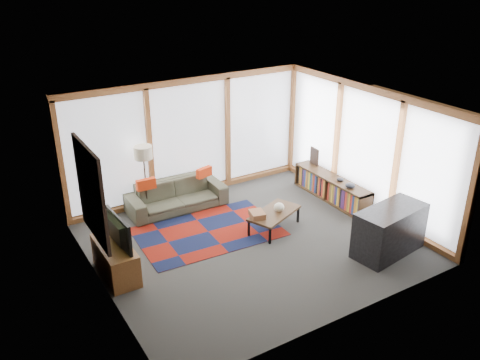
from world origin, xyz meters
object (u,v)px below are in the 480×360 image
coffee_table (274,221)px  bar_counter (389,231)px  sofa (177,195)px  television (113,232)px  floor_lamp (145,181)px  tv_console (116,260)px  bookshelf (331,188)px

coffee_table → bar_counter: 2.15m
sofa → television: bearing=-136.2°
floor_lamp → bar_counter: floor_lamp is taller
coffee_table → television: 3.16m
television → bar_counter: size_ratio=0.68×
sofa → bar_counter: 4.29m
sofa → television: size_ratio=2.21×
coffee_table → tv_console: (-3.10, 0.09, 0.10)m
bookshelf → tv_console: bearing=-176.1°
floor_lamp → television: floor_lamp is taller
floor_lamp → bookshelf: (3.63, -1.46, -0.47)m
bar_counter → floor_lamp: bearing=122.5°
coffee_table → bookshelf: size_ratio=0.52×
sofa → tv_console: sofa is taller
floor_lamp → bar_counter: 4.76m
floor_lamp → sofa: bearing=-11.4°
coffee_table → bookshelf: bearing=13.4°
bar_counter → television: bearing=149.8°
tv_console → bar_counter: bar_counter is taller
coffee_table → sofa: bearing=124.7°
bookshelf → bar_counter: (-0.54, -2.15, 0.16)m
sofa → bookshelf: (3.02, -1.34, -0.04)m
floor_lamp → bookshelf: 3.94m
bookshelf → television: (-4.89, -0.37, 0.57)m
coffee_table → tv_console: 3.10m
coffee_table → bar_counter: size_ratio=0.82×
floor_lamp → bar_counter: bearing=-49.5°
bookshelf → floor_lamp: bearing=158.0°
floor_lamp → bookshelf: floor_lamp is taller
tv_console → television: (0.00, -0.04, 0.55)m
television → sofa: bearing=-50.8°
coffee_table → bookshelf: 1.85m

